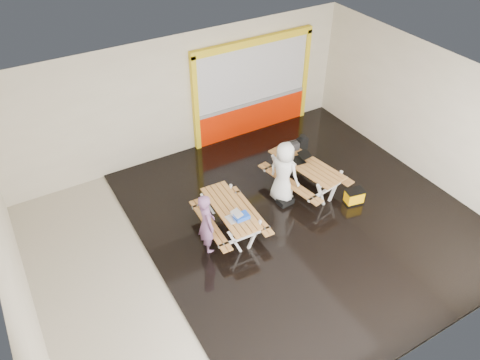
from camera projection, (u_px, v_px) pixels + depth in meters
room at (261, 175)px, 9.81m from camera, size 10.02×8.02×3.52m
deck at (302, 215)px, 11.37m from camera, size 7.50×7.98×0.05m
kiosk at (253, 90)px, 13.54m from camera, size 3.88×0.16×3.00m
picnic_table_left at (230, 213)px, 10.60m from camera, size 1.35×1.93×0.75m
picnic_table_right at (306, 170)px, 11.81m from camera, size 1.73×2.29×0.83m
person_left at (207, 223)px, 10.03m from camera, size 0.44×0.60×1.53m
person_right at (284, 173)px, 11.33m from camera, size 0.79×0.96×1.68m
laptop_left at (234, 217)px, 10.17m from camera, size 0.34×0.31×0.14m
laptop_right at (301, 158)px, 11.78m from camera, size 0.47×0.42×0.18m
blue_pouch at (242, 217)px, 10.18m from camera, size 0.33×0.24×0.10m
toolbox at (290, 146)px, 12.11m from camera, size 0.47×0.27×0.26m
backpack at (302, 143)px, 12.54m from camera, size 0.30×0.21×0.47m
dark_case at (285, 201)px, 11.63m from camera, size 0.40×0.32×0.14m
fluke_bag at (354, 197)px, 11.57m from camera, size 0.51×0.38×0.40m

